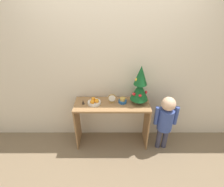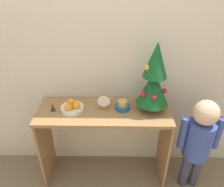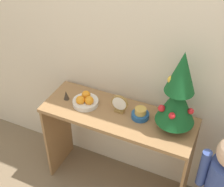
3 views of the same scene
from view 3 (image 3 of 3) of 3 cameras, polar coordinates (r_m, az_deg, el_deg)
name	(u,v)px [view 3 (image 3 of 3)]	position (r m, az deg, el deg)	size (l,w,h in m)	color
back_wall	(133,44)	(2.21, 3.85, 9.06)	(7.00, 0.05, 2.50)	beige
console_table	(118,133)	(2.41, 1.04, -7.17)	(1.15, 0.41, 0.79)	olive
mini_tree	(178,94)	(2.03, 12.05, -0.11)	(0.27, 0.27, 0.60)	#4C3828
fruit_bowl	(85,101)	(2.36, -4.88, -1.33)	(0.20, 0.20, 0.09)	silver
singing_bowl	(140,114)	(2.24, 5.20, -3.76)	(0.13, 0.13, 0.08)	#235189
desk_clock	(120,104)	(2.26, 1.39, -1.96)	(0.13, 0.04, 0.15)	olive
figurine	(66,95)	(2.42, -8.37, -0.31)	(0.04, 0.04, 0.07)	#382D23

